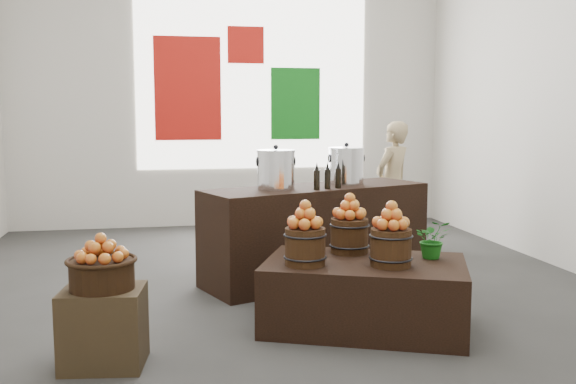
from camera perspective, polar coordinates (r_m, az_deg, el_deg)
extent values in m
plane|color=#333230|center=(5.76, -1.10, -8.76)|extent=(7.00, 7.00, 0.00)
cube|color=beige|center=(9.02, -5.06, 9.74)|extent=(6.00, 0.04, 4.00)
cube|color=white|center=(9.04, -3.13, 9.75)|extent=(3.20, 0.02, 2.40)
cube|color=#B2140D|center=(8.95, -8.90, 9.07)|extent=(0.90, 0.04, 1.40)
cube|color=#0F6616|center=(9.13, 0.66, 7.85)|extent=(0.70, 0.04, 1.00)
cube|color=#B2140D|center=(9.06, -3.78, 12.91)|extent=(0.50, 0.04, 0.50)
cube|color=#453520|center=(4.22, -16.05, -11.48)|extent=(0.54, 0.47, 0.49)
cylinder|color=black|center=(4.13, -16.21, -7.06)|extent=(0.39, 0.39, 0.18)
cube|color=black|center=(4.78, 6.82, -9.03)|extent=(1.66, 1.37, 0.50)
cylinder|color=#38230F|center=(4.55, 1.53, -4.87)|extent=(0.29, 0.29, 0.26)
cylinder|color=#38230F|center=(4.57, 9.13, -4.90)|extent=(0.29, 0.29, 0.26)
cylinder|color=#38230F|center=(4.96, 5.48, -3.90)|extent=(0.29, 0.29, 0.26)
imported|color=#115512|center=(4.87, 12.76, -4.10)|extent=(0.31, 0.29, 0.29)
imported|color=#115512|center=(4.93, 0.77, -3.78)|extent=(0.20, 0.18, 0.29)
cube|color=black|center=(6.06, 2.53, -3.67)|extent=(2.27, 1.42, 0.89)
cylinder|color=silver|center=(5.74, -1.09, 1.90)|extent=(0.34, 0.34, 0.34)
cylinder|color=silver|center=(6.18, 5.21, 2.24)|extent=(0.34, 0.34, 0.34)
imported|color=tan|center=(7.67, 9.29, 0.72)|extent=(0.64, 0.60, 1.47)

